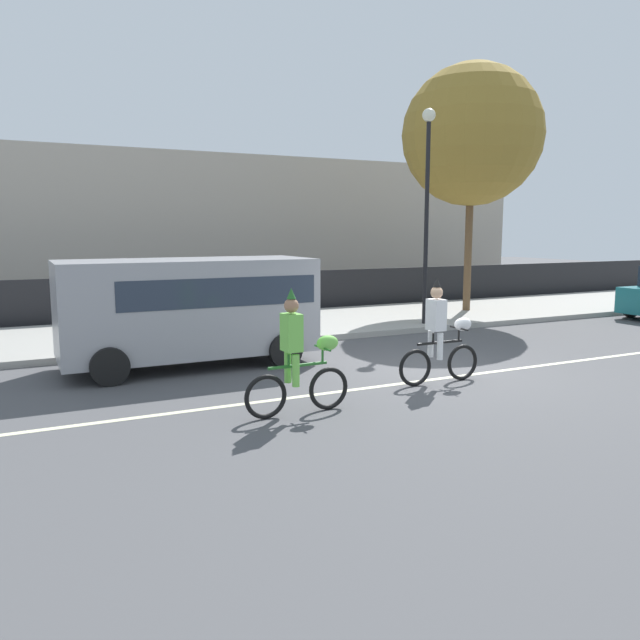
% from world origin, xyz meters
% --- Properties ---
extents(ground_plane, '(80.00, 80.00, 0.00)m').
position_xyz_m(ground_plane, '(0.00, 0.00, 0.00)').
color(ground_plane, '#4C4C4F').
extents(road_centre_line, '(36.00, 0.14, 0.01)m').
position_xyz_m(road_centre_line, '(0.00, -0.50, 0.00)').
color(road_centre_line, beige).
rests_on(road_centre_line, ground).
extents(sidewalk_curb, '(60.00, 5.00, 0.15)m').
position_xyz_m(sidewalk_curb, '(0.00, 6.50, 0.07)').
color(sidewalk_curb, '#9E9B93').
rests_on(sidewalk_curb, ground).
extents(fence_line, '(40.00, 0.08, 1.40)m').
position_xyz_m(fence_line, '(0.00, 9.40, 0.70)').
color(fence_line, black).
rests_on(fence_line, ground).
extents(building_backdrop, '(28.00, 8.00, 5.73)m').
position_xyz_m(building_backdrop, '(0.53, 18.00, 2.86)').
color(building_backdrop, '#B2A899').
rests_on(building_backdrop, ground).
extents(parade_cyclist_lime, '(1.72, 0.50, 1.92)m').
position_xyz_m(parade_cyclist_lime, '(-3.42, -1.38, 0.84)').
color(parade_cyclist_lime, black).
rests_on(parade_cyclist_lime, ground).
extents(parade_cyclist_zebra, '(1.72, 0.50, 1.92)m').
position_xyz_m(parade_cyclist_zebra, '(-0.33, -0.75, 0.84)').
color(parade_cyclist_zebra, black).
rests_on(parade_cyclist_zebra, ground).
extents(parked_van_grey, '(5.00, 2.22, 2.18)m').
position_xyz_m(parked_van_grey, '(-3.96, 2.70, 1.28)').
color(parked_van_grey, '#99999E').
rests_on(parked_van_grey, ground).
extents(street_lamp_post, '(0.36, 0.36, 5.86)m').
position_xyz_m(street_lamp_post, '(3.16, 4.59, 3.99)').
color(street_lamp_post, black).
rests_on(street_lamp_post, sidewalk_curb).
extents(street_tree_near_lamp, '(4.44, 4.44, 7.81)m').
position_xyz_m(street_tree_near_lamp, '(6.17, 6.42, 5.73)').
color(street_tree_near_lamp, brown).
rests_on(street_tree_near_lamp, sidewalk_curb).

